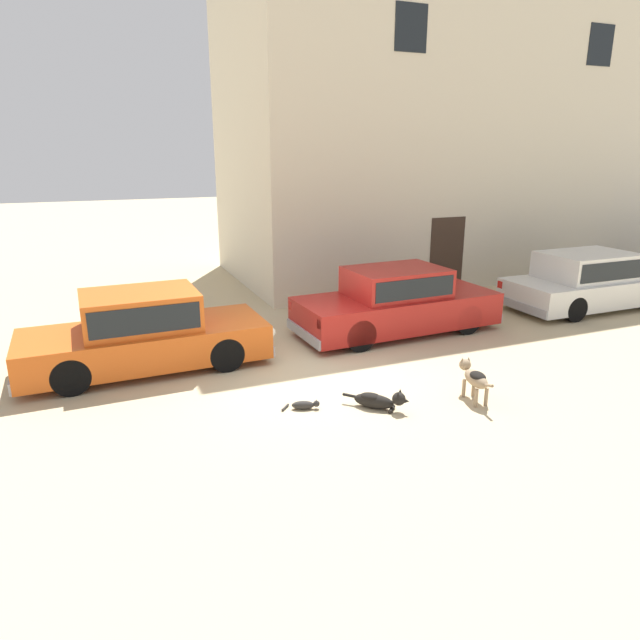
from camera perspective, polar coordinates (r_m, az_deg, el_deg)
The scene contains 8 objects.
ground_plane at distance 10.36m, azimuth -1.20°, elevation -5.26°, with size 80.00×80.00×0.00m, color tan.
parked_sedan_nearest at distance 10.82m, azimuth -17.37°, elevation -1.06°, with size 4.54×1.85×1.45m.
parked_sedan_second at distance 12.49m, azimuth 7.75°, elevation 1.92°, with size 4.67×1.90×1.45m.
parked_sedan_third at distance 15.90m, azimuth 25.56°, elevation 3.66°, with size 4.64×1.84×1.43m.
apartment_block at distance 19.96m, azimuth 13.65°, elevation 19.56°, with size 14.67×6.12×9.99m.
stray_dog_spotted at distance 9.42m, azimuth 15.34°, elevation -5.59°, with size 0.31×1.00×0.62m.
stray_dog_tan at distance 8.94m, azimuth 5.98°, elevation -8.04°, with size 0.83×0.82×0.37m.
stray_cat at distance 8.92m, azimuth -1.59°, elevation -8.58°, with size 0.59×0.34×0.15m.
Camera 1 is at (-3.47, -8.95, 3.90)m, focal length 31.67 mm.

